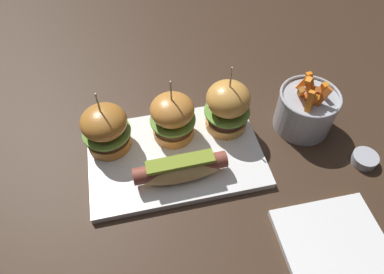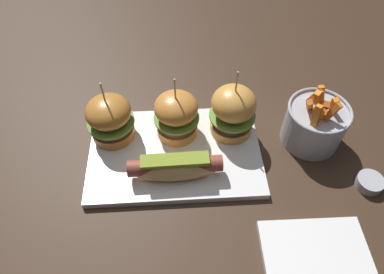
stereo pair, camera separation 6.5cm
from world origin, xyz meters
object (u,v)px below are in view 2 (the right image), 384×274
(side_plate, at_px, (320,271))
(hot_dog, at_px, (177,167))
(sauce_ramekin, at_px, (370,182))
(slider_left, at_px, (110,118))
(fries_bucket, at_px, (314,124))
(slider_center, at_px, (176,115))
(slider_right, at_px, (233,111))
(platter_main, at_px, (175,153))

(side_plate, bearing_deg, hot_dog, 139.30)
(sauce_ramekin, xyz_separation_m, side_plate, (-0.14, -0.15, -0.00))
(slider_left, xyz_separation_m, fries_bucket, (0.40, -0.02, -0.01))
(hot_dog, xyz_separation_m, slider_left, (-0.13, 0.10, 0.02))
(slider_center, xyz_separation_m, slider_right, (0.11, -0.00, 0.01))
(fries_bucket, xyz_separation_m, side_plate, (-0.06, -0.27, -0.04))
(hot_dog, bearing_deg, slider_center, 88.25)
(slider_left, distance_m, slider_center, 0.13)
(slider_left, xyz_separation_m, side_plate, (0.34, -0.29, -0.06))
(slider_center, bearing_deg, side_plate, -53.66)
(platter_main, distance_m, slider_right, 0.14)
(platter_main, bearing_deg, slider_left, 158.17)
(slider_right, xyz_separation_m, fries_bucket, (0.16, -0.02, -0.02))
(platter_main, relative_size, sauce_ramekin, 6.82)
(sauce_ramekin, bearing_deg, slider_right, 149.89)
(slider_left, height_order, sauce_ramekin, slider_left)
(slider_center, distance_m, side_plate, 0.37)
(platter_main, relative_size, hot_dog, 1.96)
(slider_left, height_order, side_plate, slider_left)
(platter_main, bearing_deg, slider_center, 83.03)
(platter_main, distance_m, hot_dog, 0.06)
(platter_main, height_order, hot_dog, hot_dog)
(platter_main, xyz_separation_m, sauce_ramekin, (0.36, -0.09, 0.00))
(hot_dog, relative_size, fries_bucket, 1.25)
(slider_center, xyz_separation_m, fries_bucket, (0.27, -0.02, -0.02))
(platter_main, height_order, side_plate, platter_main)
(hot_dog, height_order, side_plate, hot_dog)
(slider_center, relative_size, fries_bucket, 1.04)
(platter_main, height_order, slider_center, slider_center)
(slider_right, height_order, fries_bucket, slider_right)
(sauce_ramekin, bearing_deg, hot_dog, 174.24)
(sauce_ramekin, relative_size, side_plate, 0.28)
(slider_center, bearing_deg, hot_dog, -91.75)
(fries_bucket, xyz_separation_m, sauce_ramekin, (0.08, -0.12, -0.04))
(hot_dog, relative_size, slider_center, 1.21)
(hot_dog, relative_size, slider_left, 1.23)
(hot_dog, bearing_deg, sauce_ramekin, -5.76)
(slider_left, xyz_separation_m, sauce_ramekin, (0.48, -0.14, -0.05))
(slider_right, bearing_deg, side_plate, -70.22)
(fries_bucket, bearing_deg, platter_main, -174.73)
(hot_dog, distance_m, slider_center, 0.11)
(fries_bucket, distance_m, side_plate, 0.28)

